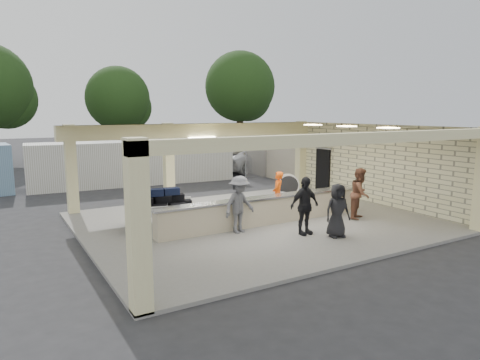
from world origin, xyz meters
TOP-DOWN VIEW (x-y plane):
  - ground at (0.00, 0.00)m, footprint 120.00×120.00m
  - pavilion at (0.21, 0.66)m, footprint 12.01×10.00m
  - baggage_counter at (0.00, -0.50)m, footprint 8.20×0.58m
  - luggage_cart at (-3.26, 1.02)m, footprint 2.55×1.93m
  - drum_fan at (3.50, 2.77)m, footprint 1.03×0.80m
  - baggage_handler at (1.16, 0.30)m, footprint 0.67×0.68m
  - passenger_a at (3.50, -1.64)m, footprint 1.00×0.81m
  - passenger_b at (0.40, -2.24)m, footprint 1.12×0.44m
  - passenger_c at (-1.30, -1.00)m, footprint 1.28×0.70m
  - passenger_d at (1.12, -2.97)m, footprint 0.89×0.51m
  - car_white_a at (7.27, 12.31)m, footprint 6.14×4.42m
  - car_white_b at (10.78, 14.29)m, footprint 4.51×2.29m
  - car_dark at (5.28, 14.30)m, footprint 4.53×4.27m
  - container_white at (-1.19, 10.81)m, footprint 11.23×3.02m
  - fence at (11.00, 9.00)m, footprint 12.06×0.06m
  - tree_mid at (2.32, 26.16)m, footprint 6.00×5.60m
  - tree_right at (14.32, 25.16)m, footprint 7.20×7.00m
  - adjacent_building at (9.50, 10.00)m, footprint 6.00×8.00m

SIDE VIEW (x-z plane):
  - ground at x=0.00m, z-range 0.00..0.00m
  - baggage_counter at x=0.00m, z-range 0.10..1.08m
  - car_white_b at x=10.78m, z-range 0.00..1.36m
  - drum_fan at x=3.50m, z-range 0.14..1.25m
  - car_dark at x=5.28m, z-range 0.00..1.54m
  - car_white_a at x=7.27m, z-range 0.00..1.59m
  - luggage_cart at x=-3.26m, z-range 0.16..1.49m
  - baggage_handler at x=1.16m, z-range 0.10..1.79m
  - passenger_d at x=1.12m, z-range 0.10..1.81m
  - passenger_c at x=-1.30m, z-range 0.10..1.98m
  - passenger_b at x=0.40m, z-range 0.10..1.98m
  - passenger_a at x=3.50m, z-range 0.10..1.99m
  - fence at x=11.00m, z-range 0.04..2.07m
  - container_white at x=-1.19m, z-range 0.00..2.40m
  - pavilion at x=0.21m, z-range -0.43..3.12m
  - adjacent_building at x=9.50m, z-range 0.00..3.20m
  - tree_mid at x=2.32m, z-range 0.96..8.96m
  - tree_right at x=14.32m, z-range 1.21..11.21m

